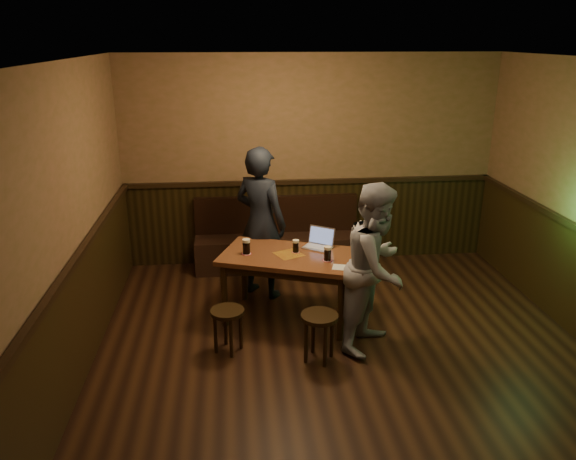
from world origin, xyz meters
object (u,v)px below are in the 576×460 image
(pint_left, at_px, (246,246))
(person_grey, at_px, (376,267))
(person_suit, at_px, (261,223))
(stool_left, at_px, (228,318))
(stool_right, at_px, (319,324))
(pint_mid, at_px, (296,246))
(laptop, at_px, (319,242))
(pub_table, at_px, (289,263))
(pint_right, at_px, (328,253))
(bench, at_px, (278,245))

(pint_left, distance_m, person_grey, 1.43)
(person_suit, bearing_deg, stool_left, 109.20)
(stool_right, distance_m, pint_left, 1.23)
(pint_mid, bearing_deg, laptop, 25.66)
(pub_table, relative_size, pint_right, 10.19)
(pint_mid, relative_size, laptop, 0.37)
(person_suit, xyz_separation_m, person_grey, (1.06, -1.31, -0.06))
(pub_table, bearing_deg, stool_right, -56.44)
(stool_left, xyz_separation_m, person_grey, (1.47, -0.01, 0.49))
(pint_mid, bearing_deg, pint_left, 179.30)
(stool_right, height_order, pint_mid, pint_mid)
(stool_left, relative_size, person_grey, 0.27)
(pub_table, bearing_deg, pint_mid, 54.14)
(bench, height_order, person_suit, person_suit)
(stool_left, xyz_separation_m, person_suit, (0.41, 1.30, 0.55))
(pub_table, distance_m, pint_right, 0.48)
(laptop, bearing_deg, bench, 139.04)
(bench, bearing_deg, pub_table, -90.00)
(stool_left, distance_m, pint_mid, 1.12)
(pint_left, relative_size, pint_mid, 1.18)
(pint_left, relative_size, person_grey, 0.10)
(pint_right, bearing_deg, person_grey, -45.71)
(pint_right, bearing_deg, person_suit, 126.23)
(stool_left, distance_m, person_grey, 1.55)
(stool_left, relative_size, pint_mid, 3.16)
(stool_right, xyz_separation_m, person_suit, (-0.47, 1.55, 0.52))
(laptop, height_order, person_grey, person_grey)
(person_grey, bearing_deg, pint_left, 97.43)
(stool_right, distance_m, person_suit, 1.70)
(bench, xyz_separation_m, laptop, (0.36, -1.31, 0.51))
(pint_left, relative_size, laptop, 0.44)
(pub_table, height_order, pint_left, pint_left)
(pint_left, height_order, person_grey, person_grey)
(pint_mid, relative_size, person_suit, 0.08)
(stool_right, height_order, person_grey, person_grey)
(bench, xyz_separation_m, pint_left, (-0.45, -1.44, 0.54))
(bench, bearing_deg, pint_left, -107.51)
(pint_left, bearing_deg, laptop, 8.90)
(pub_table, xyz_separation_m, stool_left, (-0.67, -0.63, -0.30))
(stool_right, relative_size, person_grey, 0.29)
(person_suit, bearing_deg, pub_table, 148.19)
(stool_right, xyz_separation_m, pint_left, (-0.66, 0.94, 0.46))
(stool_left, height_order, person_grey, person_grey)
(stool_left, bearing_deg, laptop, 38.25)
(bench, xyz_separation_m, pint_right, (0.38, -1.71, 0.53))
(stool_left, relative_size, person_suit, 0.25)
(bench, bearing_deg, laptop, -74.62)
(bench, xyz_separation_m, stool_right, (0.20, -2.38, 0.08))
(pint_right, xyz_separation_m, person_grey, (0.41, -0.42, 0.00))
(person_grey, bearing_deg, pub_table, 87.96)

